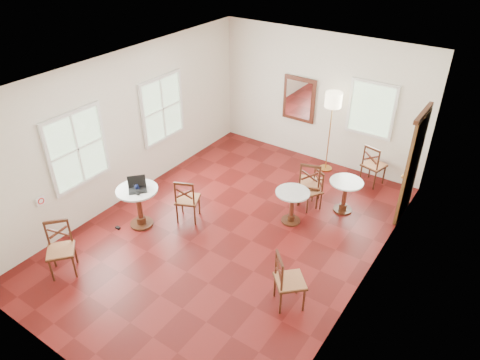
% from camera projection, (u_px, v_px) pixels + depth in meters
% --- Properties ---
extents(ground, '(7.00, 7.00, 0.00)m').
position_uv_depth(ground, '(231.00, 232.00, 8.30)').
color(ground, '#5F1210').
rests_on(ground, ground).
extents(room_shell, '(5.02, 7.02, 3.01)m').
position_uv_depth(room_shell, '(236.00, 135.00, 7.52)').
color(room_shell, white).
rests_on(room_shell, ground).
extents(cafe_table_near, '(0.77, 0.77, 0.81)m').
position_uv_depth(cafe_table_near, '(139.00, 203.00, 8.24)').
color(cafe_table_near, '#411F10').
rests_on(cafe_table_near, ground).
extents(cafe_table_mid, '(0.65, 0.65, 0.68)m').
position_uv_depth(cafe_table_mid, '(292.00, 203.00, 8.36)').
color(cafe_table_mid, '#411F10').
rests_on(cafe_table_mid, ground).
extents(cafe_table_back, '(0.65, 0.65, 0.69)m').
position_uv_depth(cafe_table_back, '(345.00, 193.00, 8.67)').
color(cafe_table_back, '#411F10').
rests_on(cafe_table_back, ground).
extents(chair_near_a, '(0.56, 0.56, 0.92)m').
position_uv_depth(chair_near_a, '(187.00, 199.00, 8.41)').
color(chair_near_a, '#411F10').
rests_on(chair_near_a, ground).
extents(chair_near_b, '(0.61, 0.61, 0.94)m').
position_uv_depth(chair_near_b, '(61.00, 249.00, 7.19)').
color(chair_near_b, '#411F10').
rests_on(chair_near_b, ground).
extents(chair_mid_a, '(0.58, 0.58, 0.99)m').
position_uv_depth(chair_mid_a, '(310.00, 183.00, 8.86)').
color(chair_mid_a, '#411F10').
rests_on(chair_mid_a, ground).
extents(chair_mid_b, '(0.62, 0.62, 0.95)m').
position_uv_depth(chair_mid_b, '(288.00, 281.00, 6.58)').
color(chair_mid_b, '#411F10').
rests_on(chair_mid_b, ground).
extents(chair_back_a, '(0.52, 0.52, 0.94)m').
position_uv_depth(chair_back_a, '(373.00, 165.00, 9.50)').
color(chair_back_a, '#411F10').
rests_on(chair_back_a, ground).
extents(chair_back_b, '(0.52, 0.52, 0.82)m').
position_uv_depth(chair_back_b, '(312.00, 190.00, 8.79)').
color(chair_back_b, '#411F10').
rests_on(chair_back_b, ground).
extents(floor_lamp, '(0.36, 0.36, 1.87)m').
position_uv_depth(floor_lamp, '(333.00, 105.00, 9.45)').
color(floor_lamp, '#BF8C3F').
rests_on(floor_lamp, ground).
extents(laptop, '(0.42, 0.42, 0.23)m').
position_uv_depth(laptop, '(137.00, 186.00, 8.04)').
color(laptop, black).
rests_on(laptop, cafe_table_near).
extents(mouse, '(0.09, 0.06, 0.03)m').
position_uv_depth(mouse, '(138.00, 194.00, 7.91)').
color(mouse, black).
rests_on(mouse, cafe_table_near).
extents(navy_mug, '(0.11, 0.07, 0.08)m').
position_uv_depth(navy_mug, '(137.00, 187.00, 8.04)').
color(navy_mug, '#0F1434').
rests_on(navy_mug, cafe_table_near).
extents(water_glass, '(0.06, 0.06, 0.10)m').
position_uv_depth(water_glass, '(134.00, 188.00, 8.02)').
color(water_glass, white).
rests_on(water_glass, cafe_table_near).
extents(power_adapter, '(0.09, 0.05, 0.04)m').
position_uv_depth(power_adapter, '(118.00, 228.00, 8.38)').
color(power_adapter, black).
rests_on(power_adapter, ground).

